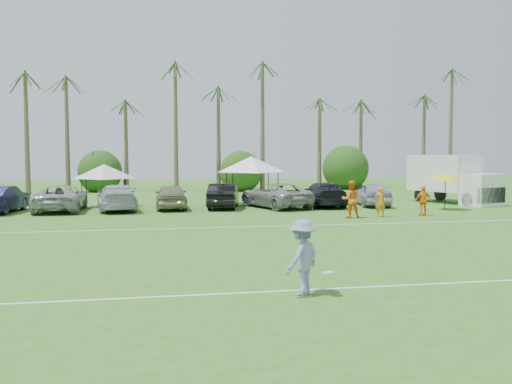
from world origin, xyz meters
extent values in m
plane|color=#366B20|center=(0.00, 0.00, 0.00)|extent=(120.00, 120.00, 0.00)
cube|color=white|center=(0.00, 2.00, 0.01)|extent=(80.00, 0.10, 0.01)
cube|color=white|center=(0.00, 14.00, 0.01)|extent=(80.00, 0.10, 0.01)
cone|color=brown|center=(-12.00, 38.00, 5.00)|extent=(0.44, 0.44, 10.00)
cone|color=brown|center=(-8.00, 38.00, 5.50)|extent=(0.44, 0.44, 11.00)
cone|color=brown|center=(-4.00, 38.00, 4.00)|extent=(0.44, 0.44, 8.00)
cone|color=brown|center=(0.00, 38.00, 4.50)|extent=(0.44, 0.44, 9.00)
cone|color=brown|center=(4.00, 38.00, 5.00)|extent=(0.44, 0.44, 10.00)
cone|color=brown|center=(8.00, 38.00, 5.50)|extent=(0.44, 0.44, 11.00)
cone|color=brown|center=(13.00, 38.00, 4.00)|extent=(0.44, 0.44, 8.00)
cone|color=brown|center=(18.00, 38.00, 4.50)|extent=(0.44, 0.44, 9.00)
cone|color=brown|center=(23.00, 38.00, 5.00)|extent=(0.44, 0.44, 10.00)
cone|color=brown|center=(27.00, 38.00, 5.50)|extent=(0.44, 0.44, 11.00)
cylinder|color=brown|center=(-6.00, 39.00, 0.70)|extent=(0.30, 0.30, 1.40)
sphere|color=#1C4313|center=(-6.00, 39.00, 1.80)|extent=(4.00, 4.00, 4.00)
cylinder|color=brown|center=(6.00, 39.00, 0.70)|extent=(0.30, 0.30, 1.40)
sphere|color=#1C4313|center=(6.00, 39.00, 1.80)|extent=(4.00, 4.00, 4.00)
cylinder|color=brown|center=(16.00, 39.00, 0.70)|extent=(0.30, 0.30, 1.40)
sphere|color=#1C4313|center=(16.00, 39.00, 1.80)|extent=(4.00, 4.00, 4.00)
imported|color=orange|center=(9.95, 16.64, 0.80)|extent=(0.59, 0.39, 1.60)
imported|color=orange|center=(8.28, 16.50, 0.96)|extent=(1.00, 0.82, 1.92)
imported|color=orange|center=(12.42, 16.69, 0.80)|extent=(0.95, 0.40, 1.61)
cube|color=white|center=(17.69, 24.08, 1.99)|extent=(3.72, 5.00, 2.42)
cube|color=white|center=(18.68, 21.14, 1.02)|extent=(2.67, 2.37, 2.04)
cube|color=black|center=(18.91, 20.45, 0.73)|extent=(2.21, 0.99, 0.97)
cube|color=#E5590C|center=(18.84, 24.47, 1.55)|extent=(0.52, 1.48, 0.87)
cylinder|color=black|center=(17.70, 21.01, 0.44)|extent=(0.55, 0.92, 0.87)
cylinder|color=black|center=(19.54, 21.63, 0.44)|extent=(0.55, 0.92, 0.87)
cylinder|color=black|center=(16.39, 24.87, 0.44)|extent=(0.55, 0.92, 0.87)
cylinder|color=black|center=(18.23, 25.49, 0.44)|extent=(0.55, 0.92, 0.87)
cylinder|color=black|center=(-5.87, 23.83, 0.88)|extent=(0.06, 0.06, 1.77)
cylinder|color=black|center=(-3.42, 23.83, 0.88)|extent=(0.06, 0.06, 1.77)
cylinder|color=black|center=(-5.87, 26.28, 0.88)|extent=(0.06, 0.06, 1.77)
cylinder|color=black|center=(-3.42, 26.28, 0.88)|extent=(0.06, 0.06, 1.77)
pyramid|color=silver|center=(-4.64, 25.06, 2.65)|extent=(3.81, 3.81, 0.88)
cylinder|color=black|center=(3.26, 24.09, 1.04)|extent=(0.06, 0.06, 2.08)
cylinder|color=black|center=(6.18, 24.09, 1.04)|extent=(0.06, 0.06, 2.08)
cylinder|color=black|center=(3.26, 27.01, 1.04)|extent=(0.06, 0.06, 2.08)
cylinder|color=black|center=(6.18, 27.01, 1.04)|extent=(0.06, 0.06, 2.08)
pyramid|color=white|center=(4.72, 25.55, 3.12)|extent=(4.50, 4.50, 1.04)
cylinder|color=black|center=(15.15, 19.33, 0.99)|extent=(0.05, 0.05, 1.98)
cone|color=yellow|center=(15.15, 19.33, 1.98)|extent=(1.98, 1.98, 0.45)
imported|color=#7F89B5|center=(1.55, 1.60, 0.90)|extent=(1.31, 1.28, 1.80)
cylinder|color=white|center=(2.11, 1.31, 0.57)|extent=(0.27, 0.27, 0.03)
imported|color=black|center=(-10.08, 22.68, 0.76)|extent=(2.26, 4.79, 1.52)
imported|color=#A4A4A5|center=(-6.93, 22.83, 0.76)|extent=(2.62, 5.51, 1.52)
imported|color=#BABABE|center=(-3.79, 22.64, 0.76)|extent=(2.67, 5.43, 1.52)
imported|color=gray|center=(-0.64, 22.84, 0.76)|extent=(1.83, 4.47, 1.52)
imported|color=black|center=(2.51, 22.88, 0.76)|extent=(2.56, 4.85, 1.52)
imported|color=#939495|center=(5.65, 22.55, 0.76)|extent=(4.16, 5.99, 1.52)
imported|color=black|center=(8.80, 22.86, 0.76)|extent=(2.40, 5.34, 1.52)
imported|color=#ABACB9|center=(11.95, 22.61, 0.76)|extent=(2.48, 4.69, 1.52)
camera|label=1|loc=(-2.03, -11.33, 3.39)|focal=40.00mm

